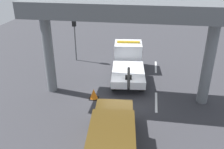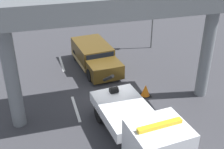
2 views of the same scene
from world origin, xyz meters
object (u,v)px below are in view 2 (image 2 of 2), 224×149
(towed_van_green, at_px, (95,57))
(traffic_cone_orange, at_px, (146,90))
(tow_truck_white, at_px, (142,128))
(traffic_light_near, at_px, (154,10))

(towed_van_green, relative_size, traffic_cone_orange, 7.31)
(towed_van_green, bearing_deg, traffic_cone_orange, 23.44)
(tow_truck_white, relative_size, traffic_light_near, 1.68)
(tow_truck_white, height_order, traffic_cone_orange, tow_truck_white)
(towed_van_green, xyz_separation_m, traffic_light_near, (-2.11, 5.25, 2.40))
(traffic_light_near, bearing_deg, tow_truck_white, -25.01)
(tow_truck_white, xyz_separation_m, traffic_light_near, (-11.06, 5.16, 1.97))
(traffic_light_near, bearing_deg, traffic_cone_orange, -25.43)
(traffic_light_near, distance_m, traffic_cone_orange, 8.02)
(towed_van_green, bearing_deg, tow_truck_white, 0.56)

